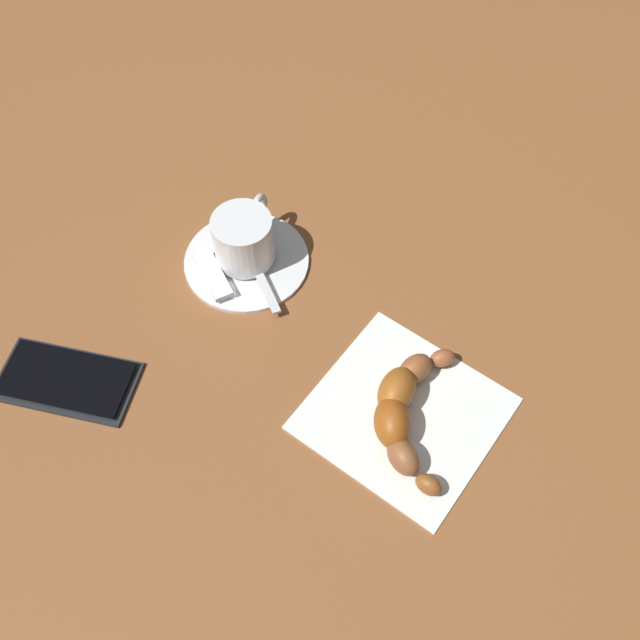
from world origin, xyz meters
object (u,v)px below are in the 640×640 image
Objects in this scene: espresso_cup at (244,238)px; napkin at (404,413)px; teaspoon at (249,253)px; cell_phone at (66,380)px; sugar_packet at (214,273)px; croissant at (402,409)px; saucer at (246,260)px.

napkin is at bearing 162.24° from espresso_cup.
espresso_cup is 0.54× the size of napkin.
teaspoon is 0.22m from cell_phone.
espresso_cup is 0.03m from teaspoon.
sugar_packet is 0.45× the size of croissant.
teaspoon is 0.72× the size of cell_phone.
napkin is (-0.23, 0.07, -0.00)m from saucer.
sugar_packet is 0.18m from cell_phone.
espresso_cup is (0.00, -0.00, 0.03)m from saucer.
saucer is 0.92× the size of croissant.
espresso_cup is at bearing 24.00° from teaspoon.
teaspoon is (-0.00, -0.00, 0.01)m from saucer.
cell_phone is (0.07, 0.21, -0.01)m from teaspoon.
espresso_cup is at bearing -17.76° from napkin.
espresso_cup is 0.24m from croissant.
espresso_cup reaches higher than sugar_packet.
teaspoon is at bearing -111.43° from saucer.
croissant is at bearing 83.33° from napkin.
espresso_cup reaches higher than teaspoon.
saucer is 2.05× the size of sugar_packet.
cell_phone is (0.06, 0.21, -0.03)m from espresso_cup.
teaspoon is 0.04m from sugar_packet.
croissant is (-0.23, 0.08, 0.01)m from teaspoon.
cell_phone is at bearing 72.56° from teaspoon.
espresso_cup is at bearing 103.66° from sugar_packet.
croissant is 0.99× the size of cell_phone.
saucer is at bearing -18.70° from croissant.
sugar_packet is at bearing 68.21° from teaspoon.
croissant is at bearing 161.30° from saucer.
saucer reaches higher than napkin.
saucer is 1.48× the size of espresso_cup.
saucer is at bearing -107.36° from cell_phone.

